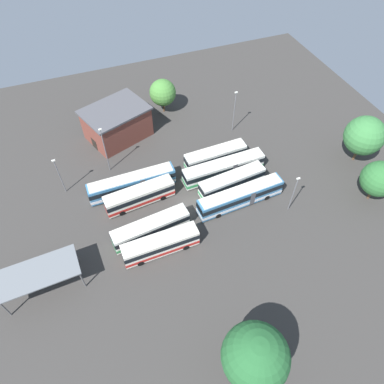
# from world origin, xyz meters

# --- Properties ---
(ground_plane) EXTENTS (95.15, 95.15, 0.00)m
(ground_plane) POSITION_xyz_m (0.00, 0.00, 0.00)
(ground_plane) COLOR #383533
(bus_row0_slot0) EXTENTS (11.68, 2.95, 3.43)m
(bus_row0_slot0) POSITION_xyz_m (-7.75, -7.31, 1.82)
(bus_row0_slot0) COLOR silver
(bus_row0_slot0) RESTS_ON ground_plane
(bus_row0_slot1) EXTENTS (15.08, 2.87, 3.43)m
(bus_row0_slot1) POSITION_xyz_m (-7.94, -3.95, 1.82)
(bus_row0_slot1) COLOR silver
(bus_row0_slot1) RESTS_ON ground_plane
(bus_row0_slot2) EXTENTS (12.10, 3.69, 3.43)m
(bus_row0_slot2) POSITION_xyz_m (-7.94, -0.56, 1.82)
(bus_row0_slot2) COLOR silver
(bus_row0_slot2) RESTS_ON ground_plane
(bus_row0_slot3) EXTENTS (15.15, 3.39, 3.43)m
(bus_row0_slot3) POSITION_xyz_m (-7.87, 2.99, 1.82)
(bus_row0_slot3) COLOR teal
(bus_row0_slot3) RESTS_ON ground_plane
(bus_row1_slot0) EXTENTS (15.05, 2.68, 3.43)m
(bus_row1_slot0) POSITION_xyz_m (8.16, -6.27, 1.82)
(bus_row1_slot0) COLOR teal
(bus_row1_slot0) RESTS_ON ground_plane
(bus_row1_slot1) EXTENTS (11.97, 3.62, 3.43)m
(bus_row1_slot1) POSITION_xyz_m (7.74, -3.18, 1.82)
(bus_row1_slot1) COLOR silver
(bus_row1_slot1) RESTS_ON ground_plane
(bus_row1_slot3) EXTENTS (12.43, 3.82, 3.43)m
(bus_row1_slot3) POSITION_xyz_m (7.86, 3.77, 1.82)
(bus_row1_slot3) COLOR silver
(bus_row1_slot3) RESTS_ON ground_plane
(bus_row1_slot4) EXTENTS (11.67, 2.78, 3.43)m
(bus_row1_slot4) POSITION_xyz_m (7.33, 7.09, 1.82)
(bus_row1_slot4) COLOR silver
(bus_row1_slot4) RESTS_ON ground_plane
(depot_building) EXTENTS (14.08, 12.30, 6.46)m
(depot_building) POSITION_xyz_m (7.14, -21.33, 3.25)
(depot_building) COLOR brown
(depot_building) RESTS_ON ground_plane
(maintenance_shelter) EXTENTS (10.95, 5.62, 4.13)m
(maintenance_shelter) POSITION_xyz_m (24.28, 6.84, 3.92)
(maintenance_shelter) COLOR slate
(maintenance_shelter) RESTS_ON ground_plane
(lamp_post_mid_lot) EXTENTS (0.56, 0.28, 7.58)m
(lamp_post_mid_lot) POSITION_xyz_m (19.26, -10.23, 4.20)
(lamp_post_mid_lot) COLOR slate
(lamp_post_mid_lot) RESTS_ON ground_plane
(lamp_post_by_building) EXTENTS (0.56, 0.28, 9.59)m
(lamp_post_by_building) POSITION_xyz_m (10.94, -12.62, 5.22)
(lamp_post_by_building) COLOR slate
(lamp_post_by_building) RESTS_ON ground_plane
(lamp_post_far_corner) EXTENTS (0.56, 0.28, 7.66)m
(lamp_post_far_corner) POSITION_xyz_m (-14.92, 6.99, 4.24)
(lamp_post_far_corner) COLOR slate
(lamp_post_far_corner) RESTS_ON ground_plane
(lamp_post_near_entrance) EXTENTS (0.56, 0.28, 9.07)m
(lamp_post_near_entrance) POSITION_xyz_m (-14.82, -14.83, 4.95)
(lamp_post_near_entrance) COLOR slate
(lamp_post_near_entrance) RESTS_ON ground_plane
(tree_northeast) EXTENTS (5.90, 5.90, 7.83)m
(tree_northeast) POSITION_xyz_m (-28.96, 9.79, 4.87)
(tree_northeast) COLOR brown
(tree_northeast) RESTS_ON ground_plane
(tree_northwest) EXTENTS (5.47, 5.47, 7.39)m
(tree_northwest) POSITION_xyz_m (-3.75, -25.85, 4.65)
(tree_northwest) COLOR brown
(tree_northwest) RESTS_ON ground_plane
(tree_north_edge) EXTENTS (7.03, 7.03, 9.34)m
(tree_north_edge) POSITION_xyz_m (-32.58, 1.03, 5.82)
(tree_north_edge) COLOR brown
(tree_north_edge) RESTS_ON ground_plane
(tree_west_edge) EXTENTS (7.46, 7.46, 10.50)m
(tree_west_edge) POSITION_xyz_m (2.70, 27.06, 6.76)
(tree_west_edge) COLOR brown
(tree_west_edge) RESTS_ON ground_plane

